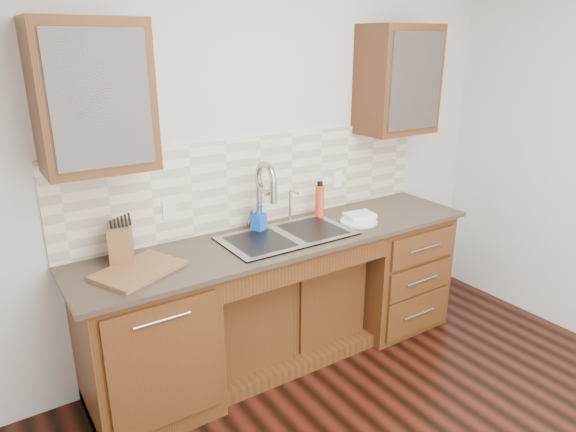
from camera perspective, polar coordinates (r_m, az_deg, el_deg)
wall_back at (r=3.46m, az=-3.66°, el=6.51°), size 4.00×0.10×2.70m
base_cabinet_left at (r=3.14m, az=-15.49°, el=-13.52°), size 0.70×0.62×0.88m
base_cabinet_center at (r=3.60m, az=-1.15°, el=-10.04°), size 1.20×0.44×0.70m
base_cabinet_right at (r=4.03m, az=11.12°, el=-5.66°), size 0.70×0.62×0.88m
countertop at (r=3.28m, az=-0.24°, el=-2.44°), size 2.70×0.65×0.03m
backsplash at (r=3.44m, az=-3.10°, el=3.98°), size 2.70×0.02×0.59m
sink at (r=3.30m, az=-0.10°, el=-3.65°), size 0.84×0.46×0.19m
faucet at (r=3.35m, az=-3.25°, el=1.87°), size 0.04×0.04×0.40m
filter_tap at (r=3.51m, az=0.22°, el=1.32°), size 0.02×0.02×0.24m
upper_cabinet_left at (r=2.80m, az=-20.91°, el=12.27°), size 0.55×0.34×0.75m
upper_cabinet_right at (r=3.85m, az=12.07°, el=14.57°), size 0.55×0.34×0.75m
outlet_left at (r=3.19m, az=-13.08°, el=0.70°), size 0.08×0.01×0.12m
outlet_right at (r=3.81m, az=5.51°, el=4.07°), size 0.08×0.01×0.12m
soap_bottle at (r=3.34m, az=-3.27°, el=-0.24°), size 0.10×0.10×0.17m
water_bottle at (r=3.58m, az=3.53°, el=1.59°), size 0.07×0.07×0.23m
plate at (r=3.54m, az=7.84°, el=-0.63°), size 0.30×0.30×0.01m
dish_towel at (r=3.59m, az=7.97°, el=0.06°), size 0.21×0.17×0.03m
knife_block at (r=3.02m, az=-18.08°, el=-2.87°), size 0.18×0.22×0.22m
cutting_board at (r=2.89m, az=-16.25°, el=-5.82°), size 0.53×0.47×0.02m
cup_left_a at (r=2.78m, az=-23.12°, el=10.85°), size 0.12×0.12×0.09m
cup_left_b at (r=2.82m, az=-19.70°, el=11.34°), size 0.10×0.10×0.09m
cup_right_a at (r=3.82m, az=11.50°, el=13.83°), size 0.16×0.16×0.10m
cup_right_b at (r=3.96m, az=13.63°, el=13.80°), size 0.12×0.12×0.09m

